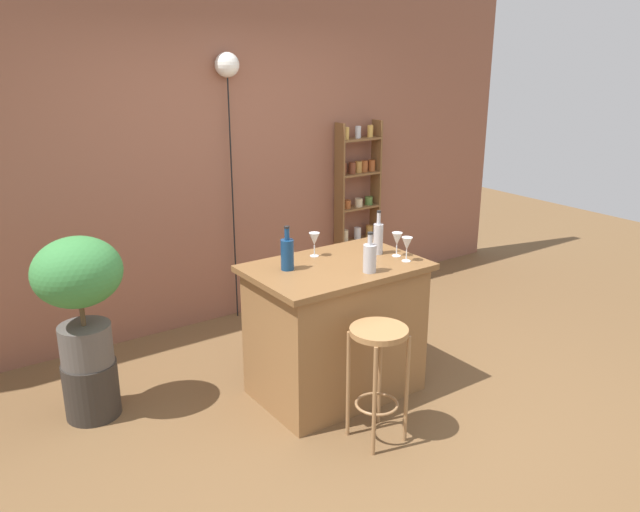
{
  "coord_description": "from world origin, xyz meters",
  "views": [
    {
      "loc": [
        -2.37,
        -2.91,
        2.28
      ],
      "look_at": [
        0.05,
        0.55,
        0.9
      ],
      "focal_mm": 36.52,
      "sensor_mm": 36.0,
      "label": 1
    }
  ],
  "objects_px": {
    "plant_stool": "(92,389)",
    "bottle_soda_blue": "(378,238)",
    "bar_stool": "(378,358)",
    "bottle_sauce_amber": "(287,253)",
    "spice_shelf": "(358,208)",
    "wine_glass_right": "(314,240)",
    "wine_glass_center": "(407,244)",
    "bottle_vinegar": "(370,257)",
    "wine_glass_left": "(397,239)",
    "pendant_globe_light": "(227,70)",
    "potted_plant": "(79,286)"
  },
  "relations": [
    {
      "from": "potted_plant",
      "to": "bottle_sauce_amber",
      "type": "bearing_deg",
      "value": -25.4
    },
    {
      "from": "bottle_sauce_amber",
      "to": "bottle_soda_blue",
      "type": "bearing_deg",
      "value": -6.38
    },
    {
      "from": "spice_shelf",
      "to": "plant_stool",
      "type": "xyz_separation_m",
      "value": [
        -2.82,
        -0.86,
        -0.61
      ]
    },
    {
      "from": "bottle_sauce_amber",
      "to": "wine_glass_center",
      "type": "distance_m",
      "value": 0.79
    },
    {
      "from": "wine_glass_center",
      "to": "wine_glass_right",
      "type": "distance_m",
      "value": 0.62
    },
    {
      "from": "bar_stool",
      "to": "spice_shelf",
      "type": "height_order",
      "value": "spice_shelf"
    },
    {
      "from": "bottle_vinegar",
      "to": "wine_glass_left",
      "type": "xyz_separation_m",
      "value": [
        0.35,
        0.15,
        0.02
      ]
    },
    {
      "from": "bar_stool",
      "to": "plant_stool",
      "type": "xyz_separation_m",
      "value": [
        -1.33,
        1.25,
        -0.35
      ]
    },
    {
      "from": "potted_plant",
      "to": "wine_glass_left",
      "type": "height_order",
      "value": "potted_plant"
    },
    {
      "from": "plant_stool",
      "to": "wine_glass_left",
      "type": "distance_m",
      "value": 2.21
    },
    {
      "from": "bar_stool",
      "to": "bottle_sauce_amber",
      "type": "height_order",
      "value": "bottle_sauce_amber"
    },
    {
      "from": "spice_shelf",
      "to": "wine_glass_right",
      "type": "height_order",
      "value": "spice_shelf"
    },
    {
      "from": "bar_stool",
      "to": "bottle_soda_blue",
      "type": "relative_size",
      "value": 2.41
    },
    {
      "from": "bar_stool",
      "to": "potted_plant",
      "type": "distance_m",
      "value": 1.85
    },
    {
      "from": "bar_stool",
      "to": "pendant_globe_light",
      "type": "height_order",
      "value": "pendant_globe_light"
    },
    {
      "from": "bar_stool",
      "to": "spice_shelf",
      "type": "bearing_deg",
      "value": 54.66
    },
    {
      "from": "bottle_vinegar",
      "to": "wine_glass_right",
      "type": "distance_m",
      "value": 0.47
    },
    {
      "from": "potted_plant",
      "to": "wine_glass_left",
      "type": "distance_m",
      "value": 2.04
    },
    {
      "from": "bottle_soda_blue",
      "to": "wine_glass_center",
      "type": "bearing_deg",
      "value": -77.74
    },
    {
      "from": "plant_stool",
      "to": "bottle_vinegar",
      "type": "height_order",
      "value": "bottle_vinegar"
    },
    {
      "from": "bottle_sauce_amber",
      "to": "pendant_globe_light",
      "type": "height_order",
      "value": "pendant_globe_light"
    },
    {
      "from": "bar_stool",
      "to": "wine_glass_right",
      "type": "relative_size",
      "value": 4.43
    },
    {
      "from": "bottle_sauce_amber",
      "to": "pendant_globe_light",
      "type": "bearing_deg",
      "value": 75.55
    },
    {
      "from": "bottle_sauce_amber",
      "to": "wine_glass_right",
      "type": "distance_m",
      "value": 0.32
    },
    {
      "from": "bottle_soda_blue",
      "to": "wine_glass_right",
      "type": "bearing_deg",
      "value": 152.38
    },
    {
      "from": "spice_shelf",
      "to": "wine_glass_right",
      "type": "bearing_deg",
      "value": -137.07
    },
    {
      "from": "bottle_vinegar",
      "to": "wine_glass_center",
      "type": "height_order",
      "value": "bottle_vinegar"
    },
    {
      "from": "bottle_soda_blue",
      "to": "bottle_sauce_amber",
      "type": "height_order",
      "value": "bottle_soda_blue"
    },
    {
      "from": "wine_glass_center",
      "to": "pendant_globe_light",
      "type": "distance_m",
      "value": 2.07
    },
    {
      "from": "bottle_sauce_amber",
      "to": "wine_glass_right",
      "type": "relative_size",
      "value": 1.74
    },
    {
      "from": "potted_plant",
      "to": "bottle_soda_blue",
      "type": "bearing_deg",
      "value": -18.78
    },
    {
      "from": "bar_stool",
      "to": "bottle_soda_blue",
      "type": "height_order",
      "value": "bottle_soda_blue"
    },
    {
      "from": "plant_stool",
      "to": "pendant_globe_light",
      "type": "distance_m",
      "value": 2.59
    },
    {
      "from": "wine_glass_center",
      "to": "wine_glass_left",
      "type": "bearing_deg",
      "value": 80.84
    },
    {
      "from": "plant_stool",
      "to": "bottle_soda_blue",
      "type": "relative_size",
      "value": 1.22
    },
    {
      "from": "bottle_sauce_amber",
      "to": "potted_plant",
      "type": "bearing_deg",
      "value": 154.6
    },
    {
      "from": "spice_shelf",
      "to": "bottle_soda_blue",
      "type": "xyz_separation_m",
      "value": [
        -0.99,
        -1.48,
        0.23
      ]
    },
    {
      "from": "bottle_soda_blue",
      "to": "wine_glass_right",
      "type": "distance_m",
      "value": 0.44
    },
    {
      "from": "potted_plant",
      "to": "wine_glass_left",
      "type": "xyz_separation_m",
      "value": [
        1.9,
        -0.74,
        0.15
      ]
    },
    {
      "from": "spice_shelf",
      "to": "bottle_sauce_amber",
      "type": "height_order",
      "value": "spice_shelf"
    },
    {
      "from": "plant_stool",
      "to": "wine_glass_center",
      "type": "distance_m",
      "value": 2.23
    },
    {
      "from": "wine_glass_center",
      "to": "pendant_globe_light",
      "type": "relative_size",
      "value": 0.07
    },
    {
      "from": "spice_shelf",
      "to": "potted_plant",
      "type": "distance_m",
      "value": 2.95
    },
    {
      "from": "plant_stool",
      "to": "wine_glass_right",
      "type": "relative_size",
      "value": 2.25
    },
    {
      "from": "wine_glass_right",
      "to": "pendant_globe_light",
      "type": "height_order",
      "value": "pendant_globe_light"
    },
    {
      "from": "potted_plant",
      "to": "wine_glass_left",
      "type": "bearing_deg",
      "value": -21.15
    },
    {
      "from": "wine_glass_center",
      "to": "spice_shelf",
      "type": "bearing_deg",
      "value": 61.25
    },
    {
      "from": "wine_glass_center",
      "to": "wine_glass_right",
      "type": "xyz_separation_m",
      "value": [
        -0.44,
        0.43,
        0.0
      ]
    },
    {
      "from": "bottle_vinegar",
      "to": "pendant_globe_light",
      "type": "height_order",
      "value": "pendant_globe_light"
    },
    {
      "from": "bottle_sauce_amber",
      "to": "bottle_vinegar",
      "type": "relative_size",
      "value": 1.1
    }
  ]
}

